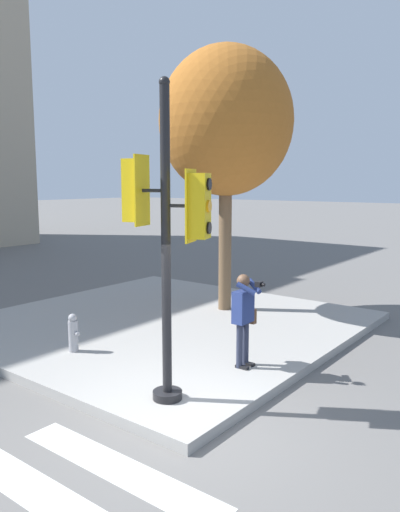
{
  "coord_description": "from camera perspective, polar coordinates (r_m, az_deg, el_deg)",
  "views": [
    {
      "loc": [
        -4.96,
        -4.13,
        3.37
      ],
      "look_at": [
        0.87,
        0.36,
        2.29
      ],
      "focal_mm": 35.0,
      "sensor_mm": 36.0,
      "label": 1
    }
  ],
  "objects": [
    {
      "name": "traffic_signal_pole",
      "position": [
        7.13,
        -3.89,
        3.05
      ],
      "size": [
        0.66,
        1.31,
        4.64
      ],
      "color": "black",
      "rests_on": "sidewalk_corner"
    },
    {
      "name": "ground_plane",
      "position": [
        7.28,
        -2.03,
        -19.2
      ],
      "size": [
        160.0,
        160.0,
        0.0
      ],
      "primitive_type": "plane",
      "color": "slate"
    },
    {
      "name": "fire_hydrant",
      "position": [
        9.92,
        -14.29,
        -8.5
      ],
      "size": [
        0.18,
        0.24,
        0.74
      ],
      "color": "#99999E",
      "rests_on": "sidewalk_corner"
    },
    {
      "name": "street_tree",
      "position": [
        12.54,
        2.98,
        14.98
      ],
      "size": [
        3.27,
        3.27,
        6.47
      ],
      "color": "brown",
      "rests_on": "sidewalk_corner"
    },
    {
      "name": "sidewalk_corner",
      "position": [
        11.86,
        -4.3,
        -7.73
      ],
      "size": [
        8.0,
        8.0,
        0.17
      ],
      "color": "#9E9B96",
      "rests_on": "ground_plane"
    },
    {
      "name": "person_photographer",
      "position": [
        8.73,
        5.06,
        -6.34
      ],
      "size": [
        0.58,
        0.54,
        1.65
      ],
      "color": "black",
      "rests_on": "sidewalk_corner"
    }
  ]
}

